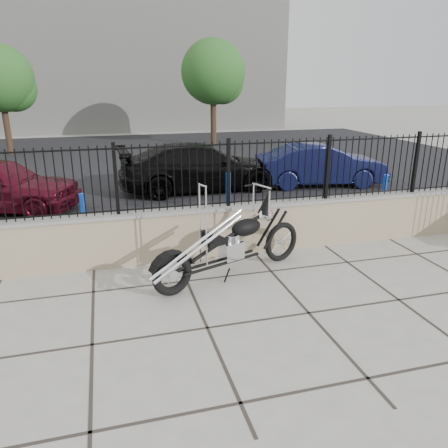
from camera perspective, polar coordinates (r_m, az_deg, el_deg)
name	(u,v)px	position (r m, az deg, el deg)	size (l,w,h in m)	color
ground_plane	(207,328)	(6.07, -2.18, -13.42)	(90.00, 90.00, 0.00)	#99968E
parking_lot	(135,164)	(17.86, -11.49, 7.65)	(30.00, 30.00, 0.00)	black
retaining_wall	(176,235)	(8.09, -6.28, -1.38)	(14.00, 0.36, 0.96)	gray
iron_fence	(174,177)	(7.79, -6.55, 6.12)	(14.00, 0.08, 1.20)	black
background_building	(115,67)	(31.56, -14.03, 19.26)	(22.00, 6.00, 8.00)	beige
chopper_motorcycle	(229,230)	(7.15, 0.63, -0.73)	(2.86, 0.50, 1.71)	black
car_black	(200,167)	(13.23, -3.09, 7.45)	(1.98, 4.86, 1.41)	black
car_blue	(321,165)	(14.14, 12.52, 7.56)	(1.39, 4.00, 1.32)	#10143B
bollard_a	(83,214)	(9.90, -17.92, 1.30)	(0.11, 0.11, 0.89)	blue
bollard_b	(228,193)	(10.83, 0.55, 4.03)	(0.12, 0.12, 1.04)	blue
bollard_c	(384,192)	(11.93, 20.18, 3.92)	(0.11, 0.11, 0.91)	#0B1CA8
tree_right	(213,69)	(22.58, -1.44, 19.62)	(3.14, 3.14, 5.30)	#382619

